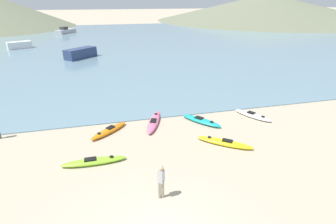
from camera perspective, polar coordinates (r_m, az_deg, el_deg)
The scene contains 12 objects.
bay_water at distance 51.28m, azimuth -13.26°, elevation 14.62°, with size 160.00×70.00×0.06m, color slate.
far_hill_midleft at distance 107.18m, azimuth 20.66°, elevation 20.57°, with size 78.35×78.35×8.89m, color #6B7056.
kayak_on_sand_0 at distance 14.91m, azimuth 12.17°, elevation -6.50°, with size 2.82×2.38×0.33m.
kayak_on_sand_1 at distance 16.22m, azimuth -12.74°, elevation -3.95°, with size 2.47×2.26×0.34m.
kayak_on_sand_2 at distance 18.80m, azimuth 17.95°, elevation -0.66°, with size 1.91×2.67×0.31m.
kayak_on_sand_3 at distance 16.95m, azimuth -3.13°, elevation -2.11°, with size 1.77×3.35×0.34m.
kayak_on_sand_4 at distance 17.22m, azimuth 7.18°, elevation -1.85°, with size 2.25×2.69×0.33m.
kayak_on_sand_5 at distance 13.55m, azimuth -15.84°, elevation -10.29°, with size 3.13×0.59×0.31m.
person_near_foreground at distance 10.69m, azimuth -1.54°, elevation -14.51°, with size 0.31×0.27×1.56m.
moored_boat_1 at distance 66.89m, azimuth -21.42°, elevation 16.11°, with size 4.35×5.40×1.46m.
moored_boat_2 at distance 49.18m, azimuth -29.63°, elevation 12.56°, with size 3.77×2.81×1.07m.
moored_boat_3 at distance 37.81m, azimuth -18.50°, elevation 12.07°, with size 4.25×4.20×1.29m.
Camera 1 is at (-1.06, -5.94, 7.48)m, focal length 28.00 mm.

